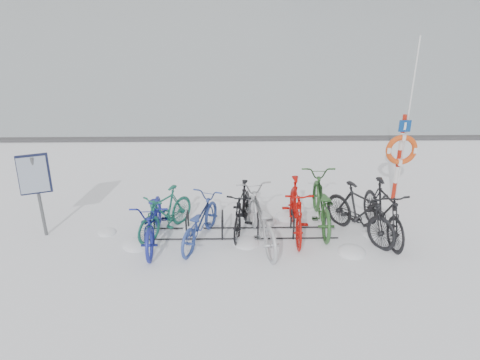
% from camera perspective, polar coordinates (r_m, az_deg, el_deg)
% --- Properties ---
extents(ground, '(900.00, 900.00, 0.00)m').
position_cam_1_polar(ground, '(9.75, -0.01, -6.59)').
color(ground, white).
rests_on(ground, ground).
extents(quay_edge, '(400.00, 0.25, 0.10)m').
position_cam_1_polar(quay_edge, '(15.11, -0.36, 5.05)').
color(quay_edge, '#3F3F42').
rests_on(quay_edge, ground).
extents(bike_rack, '(4.00, 0.48, 0.46)m').
position_cam_1_polar(bike_rack, '(9.66, -0.01, -5.66)').
color(bike_rack, black).
rests_on(bike_rack, ground).
extents(info_board, '(0.63, 0.39, 1.77)m').
position_cam_1_polar(info_board, '(9.96, -23.72, 0.11)').
color(info_board, '#595B5E').
rests_on(info_board, ground).
extents(lifebuoy_station, '(0.72, 0.22, 3.76)m').
position_cam_1_polar(lifebuoy_station, '(11.28, 19.07, 3.51)').
color(lifebuoy_station, '#A91C0D').
rests_on(lifebuoy_station, ground).
extents(bike_0, '(0.76, 2.03, 1.06)m').
position_cam_1_polar(bike_0, '(9.42, -10.47, -4.51)').
color(bike_0, navy).
rests_on(bike_0, ground).
extents(bike_1, '(1.31, 1.63, 0.99)m').
position_cam_1_polar(bike_1, '(9.71, -9.10, -3.73)').
color(bike_1, '#175C4B').
rests_on(bike_1, ground).
extents(bike_2, '(1.16, 1.90, 0.94)m').
position_cam_1_polar(bike_2, '(9.34, -4.98, -4.84)').
color(bike_2, '#2B4290').
rests_on(bike_2, ground).
extents(bike_3, '(0.81, 1.78, 1.03)m').
position_cam_1_polar(bike_3, '(9.68, 0.24, -3.35)').
color(bike_3, black).
rests_on(bike_3, ground).
extents(bike_4, '(1.15, 2.19, 1.09)m').
position_cam_1_polar(bike_4, '(9.25, 2.52, -4.55)').
color(bike_4, '#AAADB1').
rests_on(bike_4, ground).
extents(bike_5, '(0.58, 1.95, 1.16)m').
position_cam_1_polar(bike_5, '(9.59, 6.84, -3.36)').
color(bike_5, '#AF0D08').
rests_on(bike_5, ground).
extents(bike_6, '(0.77, 2.12, 1.10)m').
position_cam_1_polar(bike_6, '(10.03, 9.85, -2.46)').
color(bike_6, '#2A5827').
rests_on(bike_6, ground).
extents(bike_7, '(1.46, 1.86, 1.13)m').
position_cam_1_polar(bike_7, '(9.74, 14.45, -3.68)').
color(bike_7, black).
rests_on(bike_7, ground).
extents(bike_8, '(0.80, 2.01, 1.17)m').
position_cam_1_polar(bike_8, '(9.88, 17.13, -3.45)').
color(bike_8, black).
rests_on(bike_8, ground).
extents(snow_drifts, '(5.99, 1.99, 0.19)m').
position_cam_1_polar(snow_drifts, '(9.70, 2.04, -6.80)').
color(snow_drifts, white).
rests_on(snow_drifts, ground).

